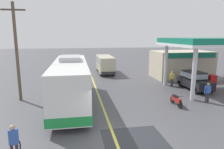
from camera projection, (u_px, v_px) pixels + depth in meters
ground at (90, 73)px, 29.43m from camera, size 120.00×120.00×0.00m
lane_divider_stripe at (93, 80)px, 24.59m from camera, size 0.16×50.00×0.01m
wet_puddle_patch at (135, 141)px, 10.40m from camera, size 3.23×3.11×0.01m
coach_bus_main at (71, 82)px, 15.89m from camera, size 2.60×11.04×3.69m
gas_station_roadside at (190, 59)px, 23.83m from camera, size 9.10×11.95×5.10m
car_at_pump at (194, 79)px, 20.21m from camera, size 1.70×4.20×1.82m
minibus_opposing_lane at (105, 63)px, 28.96m from camera, size 2.04×6.13×2.44m
cyclist_on_shoulder at (14, 146)px, 8.46m from camera, size 0.34×1.82×1.72m
motorcycle_parked_forecourt at (176, 100)px, 15.59m from camera, size 0.55×1.80×0.92m
pedestrian_near_pump at (208, 92)px, 16.13m from camera, size 0.55×0.22×1.66m
pedestrian_by_shop at (172, 78)px, 21.28m from camera, size 0.55×0.22×1.66m
car_trailing_behind_bus at (76, 62)px, 33.00m from camera, size 1.70×4.20×1.82m
utility_pole_roadside at (17, 51)px, 16.20m from camera, size 1.80×0.24×7.89m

